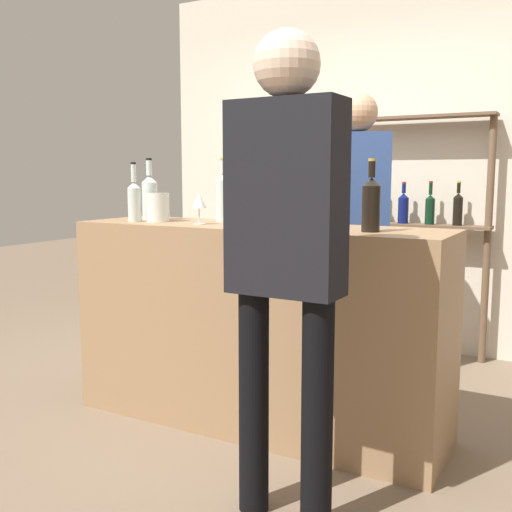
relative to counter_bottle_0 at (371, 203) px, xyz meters
name	(u,v)px	position (x,y,z in m)	size (l,w,h in m)	color
ground_plane	(256,423)	(-0.62, 0.06, -1.19)	(16.00, 16.00, 0.00)	#7A6651
bar_counter	(256,326)	(-0.62, 0.06, -0.66)	(1.97, 0.54, 1.06)	#997551
back_wall	(374,163)	(-0.62, 1.94, 0.21)	(3.57, 0.12, 2.80)	beige
back_shelf	(365,200)	(-0.63, 1.76, -0.06)	(1.81, 0.18, 1.73)	brown
counter_bottle_0	(371,203)	(0.00, 0.00, 0.00)	(0.08, 0.08, 0.33)	black
counter_bottle_1	(150,196)	(-1.33, 0.09, 0.01)	(0.09, 0.09, 0.35)	silver
counter_bottle_2	(223,196)	(-0.90, 0.19, 0.01)	(0.08, 0.08, 0.34)	silver
counter_bottle_3	(134,200)	(-1.32, -0.05, -0.01)	(0.07, 0.07, 0.32)	silver
counter_bottle_4	(271,201)	(-0.59, 0.17, -0.01)	(0.09, 0.09, 0.33)	black
counter_bottle_5	(293,204)	(-0.35, -0.06, -0.01)	(0.07, 0.07, 0.32)	silver
wine_glass	(199,201)	(-0.91, -0.03, -0.01)	(0.08, 0.08, 0.16)	silver
cork_jar	(158,207)	(-1.21, 0.01, -0.05)	(0.13, 0.13, 0.16)	silver
server_behind_counter	(356,211)	(-0.40, 0.93, -0.10)	(0.44, 0.31, 1.80)	#121C33
customer_right	(286,237)	(-0.10, -0.66, -0.10)	(0.42, 0.24, 1.81)	black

